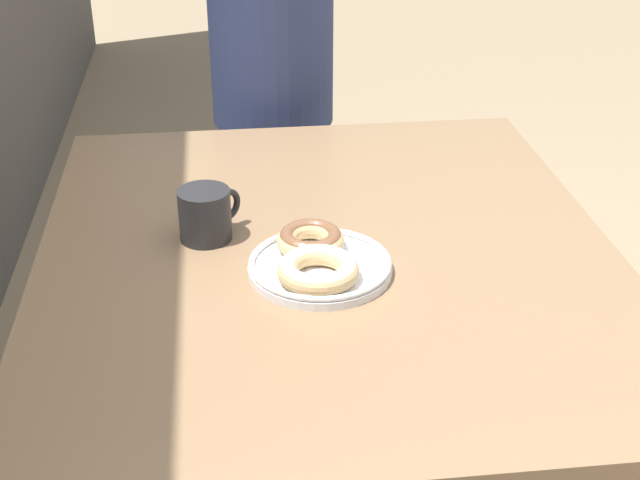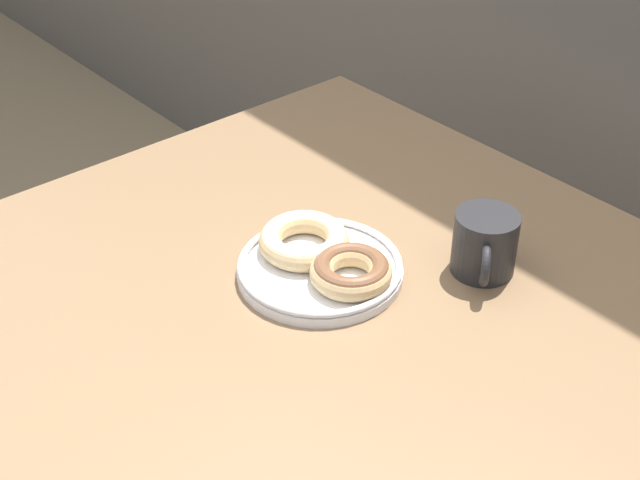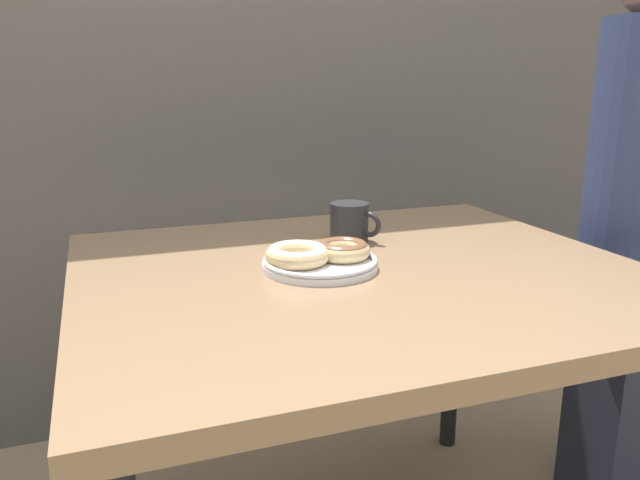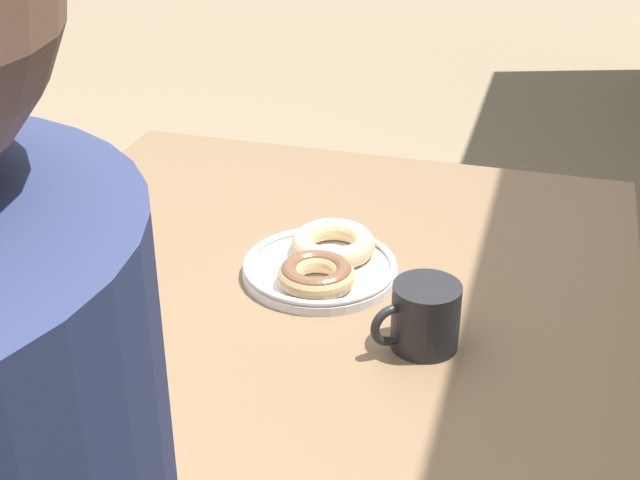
# 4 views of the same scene
# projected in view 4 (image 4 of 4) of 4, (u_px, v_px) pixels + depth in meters

# --- Properties ---
(dining_table) EXTENTS (1.13, 0.98, 0.77)m
(dining_table) POSITION_uv_depth(u_px,v_px,m) (291.00, 344.00, 1.32)
(dining_table) COLOR #846647
(dining_table) RESTS_ON ground_plane
(donut_plate) EXTENTS (0.25, 0.23, 0.05)m
(donut_plate) POSITION_uv_depth(u_px,v_px,m) (324.00, 261.00, 1.33)
(donut_plate) COLOR white
(donut_plate) RESTS_ON dining_table
(coffee_mug) EXTENTS (0.10, 0.11, 0.09)m
(coffee_mug) POSITION_uv_depth(u_px,v_px,m) (424.00, 316.00, 1.16)
(coffee_mug) COLOR #232326
(coffee_mug) RESTS_ON dining_table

